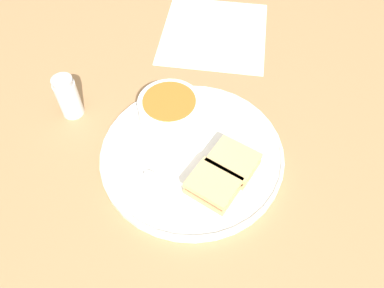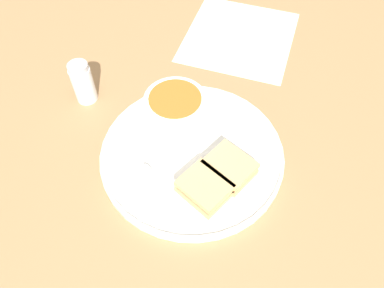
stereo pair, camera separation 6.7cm
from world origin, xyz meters
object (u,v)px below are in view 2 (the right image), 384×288
object	(u,v)px
soup_bowl	(176,111)
sandwich_half_near	(205,188)
salt_shaker	(83,83)
sandwich_half_far	(230,167)
spoon	(144,167)

from	to	relation	value
soup_bowl	sandwich_half_near	world-z (taller)	soup_bowl
salt_shaker	soup_bowl	bearing A→B (deg)	-5.49
sandwich_half_far	salt_shaker	distance (m)	0.35
spoon	salt_shaker	xyz separation A→B (m)	(-0.19, 0.14, 0.02)
soup_bowl	sandwich_half_far	xyz separation A→B (m)	(0.13, -0.07, -0.02)
sandwich_half_near	soup_bowl	bearing A→B (deg)	127.93
sandwich_half_near	sandwich_half_far	xyz separation A→B (m)	(0.03, 0.05, 0.00)
spoon	salt_shaker	size ratio (longest dim) A/B	1.10
sandwich_half_near	salt_shaker	xyz separation A→B (m)	(-0.31, 0.15, 0.01)
soup_bowl	sandwich_half_far	size ratio (longest dim) A/B	1.15
sandwich_half_far	soup_bowl	bearing A→B (deg)	150.16
sandwich_half_near	salt_shaker	distance (m)	0.34
sandwich_half_far	salt_shaker	xyz separation A→B (m)	(-0.34, 0.09, 0.01)
sandwich_half_near	sandwich_half_far	size ratio (longest dim) A/B	1.00
soup_bowl	spoon	bearing A→B (deg)	-99.31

